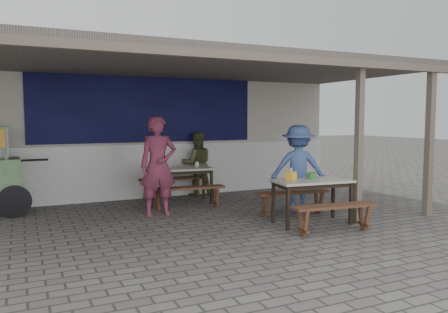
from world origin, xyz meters
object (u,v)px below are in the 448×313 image
bench_right_wall (293,197)px  condiment_bowl (168,167)px  patron_street_side (158,166)px  bench_left_street (188,193)px  table_right (312,185)px  table_left (179,171)px  donation_box (311,176)px  condiment_jar (197,164)px  tissue_box (291,176)px  patron_wall_side (197,164)px  patron_right_table (298,168)px  bench_left_wall (172,183)px  bench_right_street (335,212)px

bench_right_wall → condiment_bowl: condiment_bowl is taller
patron_street_side → condiment_bowl: patron_street_side is taller
bench_left_street → table_right: size_ratio=1.10×
table_left → condiment_bowl: (-0.24, -0.01, 0.10)m
donation_box → condiment_bowl: 3.07m
donation_box → condiment_jar: (-1.07, 2.64, -0.00)m
tissue_box → condiment_jar: size_ratio=1.42×
patron_wall_side → patron_right_table: bearing=127.5°
table_left → bench_left_wall: size_ratio=0.96×
patron_wall_side → bench_left_street: bearing=73.6°
bench_left_wall → table_right: 3.64m
bench_right_street → table_right: bearing=90.0°
bench_left_street → patron_wall_side: size_ratio=1.01×
tissue_box → condiment_jar: bearing=104.6°
patron_right_table → tissue_box: 1.07m
tissue_box → donation_box: size_ratio=0.88×
table_left → tissue_box: 2.74m
patron_street_side → condiment_bowl: size_ratio=10.05×
tissue_box → donation_box: (0.39, -0.03, -0.02)m
patron_street_side → patron_right_table: (2.54, -0.75, -0.09)m
table_right → bench_right_wall: (0.06, 0.66, -0.33)m
tissue_box → bench_right_street: bearing=-73.3°
bench_right_street → condiment_bowl: 3.71m
table_right → patron_street_side: (-2.16, 1.72, 0.25)m
patron_wall_side → condiment_jar: size_ratio=15.38×
table_left → patron_right_table: size_ratio=0.86×
condiment_jar → condiment_bowl: 0.70m
patron_street_side → bench_right_street: bearing=-42.2°
patron_street_side → bench_right_wall: bearing=-18.9°
bench_left_street → tissue_box: 2.21m
bench_right_street → patron_street_side: bearing=136.7°
table_right → donation_box: bearing=64.6°
table_right → bench_right_wall: size_ratio=0.95×
bench_left_street → table_left: bearing=90.0°
bench_left_street → patron_right_table: patron_right_table is taller
bench_right_street → patron_street_side: (-2.10, 2.39, 0.58)m
bench_left_wall → patron_right_table: (1.75, -2.39, 0.49)m
bench_left_street → patron_right_table: 2.19m
bench_left_wall → condiment_jar: (0.38, -0.58, 0.46)m
patron_wall_side → patron_street_side: bearing=61.2°
patron_street_side → donation_box: (2.24, -1.59, -0.11)m
patron_street_side → patron_right_table: patron_street_side is taller
bench_left_wall → tissue_box: size_ratio=10.92×
donation_box → bench_right_street: bearing=-100.0°
bench_left_street → condiment_jar: bearing=63.4°
table_right → table_left: bearing=123.8°
patron_right_table → tissue_box: bearing=82.6°
condiment_bowl → bench_right_street: bearing=-64.0°
bench_right_street → patron_right_table: 1.77m
patron_street_side → condiment_jar: size_ratio=19.14×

